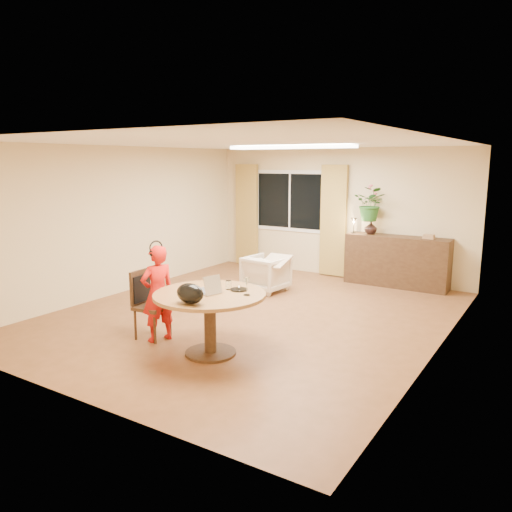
{
  "coord_description": "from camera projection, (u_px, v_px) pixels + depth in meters",
  "views": [
    {
      "loc": [
        3.99,
        -6.2,
        2.34
      ],
      "look_at": [
        0.2,
        -0.2,
        0.99
      ],
      "focal_mm": 35.0,
      "sensor_mm": 36.0,
      "label": 1
    }
  ],
  "objects": [
    {
      "name": "floor",
      "position": [
        252.0,
        315.0,
        7.68
      ],
      "size": [
        6.5,
        6.5,
        0.0
      ],
      "primitive_type": "plane",
      "color": "brown",
      "rests_on": "ground"
    },
    {
      "name": "ceiling",
      "position": [
        251.0,
        143.0,
        7.19
      ],
      "size": [
        6.5,
        6.5,
        0.0
      ],
      "primitive_type": "plane",
      "rotation": [
        3.14,
        0.0,
        0.0
      ],
      "color": "white",
      "rests_on": "wall_back"
    },
    {
      "name": "wall_back",
      "position": [
        338.0,
        213.0,
        10.14
      ],
      "size": [
        5.5,
        0.0,
        5.5
      ],
      "primitive_type": "plane",
      "rotation": [
        1.57,
        0.0,
        0.0
      ],
      "color": "beige",
      "rests_on": "floor"
    },
    {
      "name": "wall_left",
      "position": [
        122.0,
        220.0,
        8.88
      ],
      "size": [
        0.0,
        6.5,
        6.5
      ],
      "primitive_type": "plane",
      "rotation": [
        1.57,
        0.0,
        1.57
      ],
      "color": "beige",
      "rests_on": "floor"
    },
    {
      "name": "wall_right",
      "position": [
        444.0,
        249.0,
        6.0
      ],
      "size": [
        0.0,
        6.5,
        6.5
      ],
      "primitive_type": "plane",
      "rotation": [
        1.57,
        0.0,
        -1.57
      ],
      "color": "beige",
      "rests_on": "floor"
    },
    {
      "name": "window",
      "position": [
        290.0,
        201.0,
        10.66
      ],
      "size": [
        1.7,
        0.03,
        1.3
      ],
      "color": "white",
      "rests_on": "wall_back"
    },
    {
      "name": "curtain_left",
      "position": [
        247.0,
        215.0,
        11.21
      ],
      "size": [
        0.55,
        0.08,
        2.25
      ],
      "primitive_type": "cube",
      "color": "olive",
      "rests_on": "wall_back"
    },
    {
      "name": "curtain_right",
      "position": [
        333.0,
        221.0,
        10.12
      ],
      "size": [
        0.55,
        0.08,
        2.25
      ],
      "primitive_type": "cube",
      "color": "olive",
      "rests_on": "wall_back"
    },
    {
      "name": "ceiling_panel",
      "position": [
        291.0,
        147.0,
        8.2
      ],
      "size": [
        2.2,
        0.35,
        0.05
      ],
      "primitive_type": "cube",
      "color": "white",
      "rests_on": "ceiling"
    },
    {
      "name": "dining_table",
      "position": [
        210.0,
        306.0,
        6.03
      ],
      "size": [
        1.36,
        1.36,
        0.77
      ],
      "color": "brown",
      "rests_on": "floor"
    },
    {
      "name": "dining_chair",
      "position": [
        152.0,
        305.0,
        6.62
      ],
      "size": [
        0.47,
        0.44,
        0.91
      ],
      "primitive_type": null,
      "rotation": [
        0.0,
        0.0,
        0.08
      ],
      "color": "black",
      "rests_on": "floor"
    },
    {
      "name": "child",
      "position": [
        158.0,
        294.0,
        6.5
      ],
      "size": [
        0.54,
        0.44,
        1.28
      ],
      "primitive_type": "imported",
      "rotation": [
        0.0,
        0.0,
        -1.91
      ],
      "color": "#B50D11",
      "rests_on": "floor"
    },
    {
      "name": "laptop",
      "position": [
        205.0,
        282.0,
        6.03
      ],
      "size": [
        0.41,
        0.33,
        0.24
      ],
      "primitive_type": null,
      "rotation": [
        0.0,
        0.0,
        -0.28
      ],
      "color": "#B7B7BC",
      "rests_on": "dining_table"
    },
    {
      "name": "tumbler",
      "position": [
        229.0,
        285.0,
        6.17
      ],
      "size": [
        0.08,
        0.08,
        0.11
      ],
      "primitive_type": null,
      "rotation": [
        0.0,
        0.0,
        -0.04
      ],
      "color": "white",
      "rests_on": "dining_table"
    },
    {
      "name": "wine_glass",
      "position": [
        247.0,
        286.0,
        5.89
      ],
      "size": [
        0.08,
        0.08,
        0.22
      ],
      "primitive_type": null,
      "rotation": [
        0.0,
        0.0,
        0.07
      ],
      "color": "white",
      "rests_on": "dining_table"
    },
    {
      "name": "pot_lid",
      "position": [
        239.0,
        289.0,
        6.13
      ],
      "size": [
        0.27,
        0.27,
        0.03
      ],
      "primitive_type": null,
      "rotation": [
        0.0,
        0.0,
        -0.31
      ],
      "color": "white",
      "rests_on": "dining_table"
    },
    {
      "name": "handbag",
      "position": [
        190.0,
        294.0,
        5.54
      ],
      "size": [
        0.39,
        0.3,
        0.23
      ],
      "primitive_type": null,
      "rotation": [
        0.0,
        0.0,
        -0.29
      ],
      "color": "black",
      "rests_on": "dining_table"
    },
    {
      "name": "armchair",
      "position": [
        266.0,
        273.0,
        9.08
      ],
      "size": [
        0.76,
        0.78,
        0.65
      ],
      "primitive_type": "imported",
      "rotation": [
        0.0,
        0.0,
        3.04
      ],
      "color": "beige",
      "rests_on": "floor"
    },
    {
      "name": "throw",
      "position": [
        276.0,
        257.0,
        8.89
      ],
      "size": [
        0.47,
        0.57,
        0.03
      ],
      "primitive_type": null,
      "rotation": [
        0.0,
        0.0,
        0.04
      ],
      "color": "beige",
      "rests_on": "armchair"
    },
    {
      "name": "sideboard",
      "position": [
        397.0,
        261.0,
        9.4
      ],
      "size": [
        1.91,
        0.47,
        0.96
      ],
      "primitive_type": "cube",
      "color": "black",
      "rests_on": "floor"
    },
    {
      "name": "vase",
      "position": [
        371.0,
        228.0,
        9.57
      ],
      "size": [
        0.3,
        0.3,
        0.25
      ],
      "primitive_type": "imported",
      "rotation": [
        0.0,
        0.0,
        0.33
      ],
      "color": "black",
      "rests_on": "sideboard"
    },
    {
      "name": "bouquet",
      "position": [
        371.0,
        204.0,
        9.49
      ],
      "size": [
        0.61,
        0.54,
        0.66
      ],
      "primitive_type": "imported",
      "rotation": [
        0.0,
        0.0,
        -0.03
      ],
      "color": "#386C28",
      "rests_on": "vase"
    },
    {
      "name": "book_stack",
      "position": [
        429.0,
        236.0,
        9.01
      ],
      "size": [
        0.24,
        0.21,
        0.08
      ],
      "primitive_type": null,
      "rotation": [
        0.0,
        0.0,
        -0.34
      ],
      "color": "#936C4A",
      "rests_on": "sideboard"
    },
    {
      "name": "desk_lamp",
      "position": [
        354.0,
        225.0,
        9.69
      ],
      "size": [
        0.13,
        0.13,
        0.31
      ],
      "primitive_type": null,
      "rotation": [
        0.0,
        0.0,
        -0.04
      ],
      "color": "black",
      "rests_on": "sideboard"
    }
  ]
}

